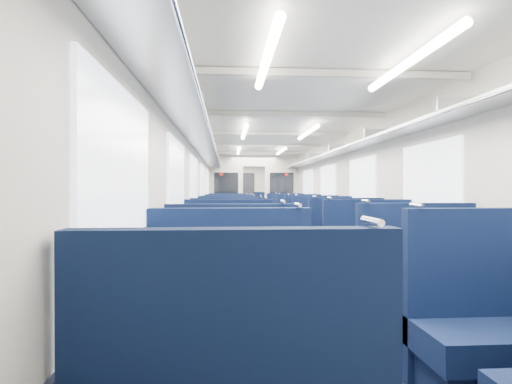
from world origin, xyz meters
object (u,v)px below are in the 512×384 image
object	(u,v)px
seat_21	(277,216)
seat_26	(227,211)
seat_6	(229,266)
seat_16	(228,225)
end_door	(246,195)
seat_3	(498,337)
seat_17	(293,225)
seat_9	(343,252)
seat_14	(228,229)
seat_22	(228,214)
seat_23	(273,214)
seat_4	(229,294)
bulkhead	(254,191)
seat_15	(300,229)
seat_27	(267,211)
seat_24	(228,213)
seat_13	(310,234)
seat_8	(228,253)
seat_19	(286,221)
seat_12	(228,235)
seat_25	(270,213)
seat_2	(230,336)
seat_18	(228,221)
seat_5	(408,287)
seat_20	(228,217)
seat_11	(324,242)
seat_10	(228,242)
seat_7	(371,267)

from	to	relation	value
seat_21	seat_26	distance (m)	3.97
seat_6	seat_16	bearing A→B (deg)	90.00
end_door	seat_21	xyz separation A→B (m)	(0.83, -4.87, -0.63)
seat_3	seat_17	bearing A→B (deg)	90.00
seat_9	seat_14	world-z (taller)	same
seat_9	end_door	bearing A→B (deg)	93.75
seat_22	seat_23	xyz separation A→B (m)	(1.66, -0.03, 0.00)
seat_4	seat_23	distance (m)	11.45
bulkhead	seat_23	world-z (taller)	bulkhead
seat_6	seat_15	xyz separation A→B (m)	(1.66, 4.59, 0.00)
end_door	seat_9	xyz separation A→B (m)	(0.83, -12.68, -0.63)
end_door	seat_27	xyz separation A→B (m)	(0.83, -1.26, -0.63)
end_door	seat_3	xyz separation A→B (m)	(0.83, -16.12, -0.63)
seat_9	seat_24	xyz separation A→B (m)	(-1.66, 10.19, 0.00)
seat_14	seat_13	bearing A→B (deg)	-34.57
seat_8	end_door	bearing A→B (deg)	86.23
seat_15	seat_23	bearing A→B (deg)	90.00
seat_19	seat_26	distance (m)	5.81
seat_12	seat_25	world-z (taller)	same
bulkhead	seat_21	bearing A→B (deg)	38.23
seat_8	seat_12	world-z (taller)	same
seat_4	seat_21	bearing A→B (deg)	80.65
seat_16	seat_19	bearing A→B (deg)	33.50
end_door	seat_21	bearing A→B (deg)	-80.32
seat_6	seat_25	size ratio (longest dim) A/B	1.00
seat_2	seat_22	size ratio (longest dim) A/B	1.00
seat_23	seat_27	size ratio (longest dim) A/B	1.00
seat_12	seat_15	size ratio (longest dim) A/B	1.00
seat_18	seat_5	bearing A→B (deg)	-78.28
end_door	seat_25	size ratio (longest dim) A/B	1.68
seat_5	seat_3	bearing A→B (deg)	-90.00
seat_23	seat_24	xyz separation A→B (m)	(-1.66, 1.13, 0.00)
seat_16	seat_23	xyz separation A→B (m)	(1.66, 4.31, 0.00)
seat_9	seat_20	size ratio (longest dim) A/B	1.00
seat_8	seat_17	distance (m)	4.81
seat_6	seat_22	size ratio (longest dim) A/B	1.00
seat_11	seat_17	xyz separation A→B (m)	(0.00, 3.38, 0.00)
seat_21	seat_27	xyz separation A→B (m)	(0.00, 3.60, 0.00)
seat_26	seat_6	bearing A→B (deg)	-90.00
end_door	bulkhead	xyz separation A→B (m)	(-0.00, -5.52, 0.23)
seat_6	seat_25	world-z (taller)	same
seat_9	seat_10	bearing A→B (deg)	141.65
bulkhead	seat_25	distance (m)	3.16
end_door	seat_11	size ratio (longest dim) A/B	1.68
end_door	seat_27	distance (m)	1.64
seat_23	seat_20	bearing A→B (deg)	-142.84
seat_5	seat_17	world-z (taller)	same
seat_7	seat_26	bearing A→B (deg)	97.51
seat_25	seat_26	distance (m)	2.13
seat_24	seat_20	bearing A→B (deg)	-90.00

